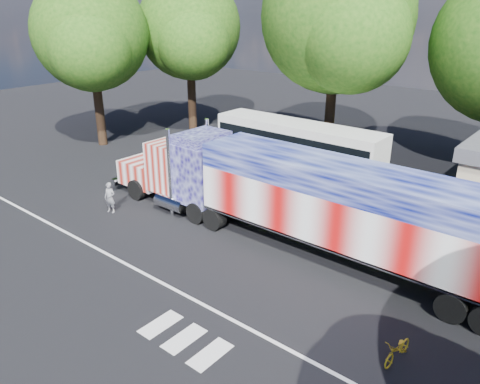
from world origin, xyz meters
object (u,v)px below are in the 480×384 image
Objects in this scene: bicycle at (398,350)px; tree_w_a at (91,34)px; tree_nw_a at (190,28)px; woman at (110,198)px; semi_truck at (297,197)px; coach_bus at (297,148)px; tree_n_mid at (339,17)px.

tree_w_a is (-27.85, 8.67, 8.04)m from bicycle.
tree_nw_a reaches higher than tree_w_a.
woman is 16.53m from bicycle.
tree_nw_a is (-25.10, 16.15, 8.26)m from bicycle.
semi_truck is 22.36m from tree_w_a.
bicycle is 0.12× the size of tree_nw_a.
semi_truck reaches higher than bicycle.
coach_bus is at bearing 50.25° from woman.
coach_bus reaches higher than bicycle.
coach_bus is 0.90× the size of tree_nw_a.
tree_w_a is at bearing 168.44° from semi_truck.
coach_bus is at bearing -14.36° from tree_nw_a.
woman reaches higher than bicycle.
coach_bus is 14.96m from tree_nw_a.
tree_w_a reaches higher than bicycle.
woman is 18.73m from tree_n_mid.
tree_nw_a is 1.01× the size of tree_w_a.
semi_truck is 15.61m from tree_n_mid.
woman is 1.10× the size of bicycle.
semi_truck is 1.50× the size of tree_n_mid.
bicycle is 22.93m from tree_n_mid.
semi_truck is 1.75× the size of tree_w_a.
semi_truck is 1.91× the size of coach_bus.
tree_w_a is (-11.36, 7.54, 7.60)m from woman.
tree_n_mid reaches higher than bicycle.
tree_n_mid is at bearing 55.00° from woman.
bicycle is at bearing -32.75° from tree_nw_a.
tree_n_mid reaches higher than semi_truck.
tree_n_mid is 17.83m from tree_w_a.
woman is at bearing -33.57° from tree_w_a.
tree_nw_a is (-18.36, 11.79, 6.22)m from semi_truck.
tree_nw_a is (-12.93, -0.92, -1.03)m from tree_n_mid.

